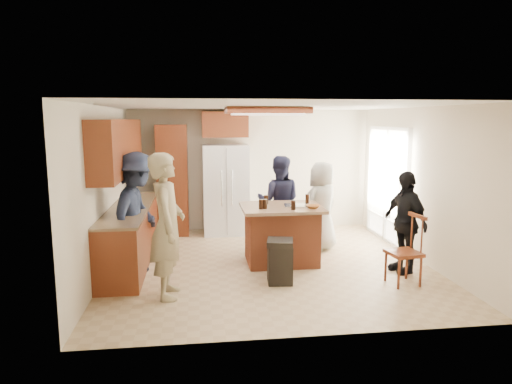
{
  "coord_description": "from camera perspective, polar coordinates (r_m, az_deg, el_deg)",
  "views": [
    {
      "loc": [
        -1.1,
        -6.97,
        2.31
      ],
      "look_at": [
        -0.18,
        0.18,
        1.15
      ],
      "focal_mm": 32.0,
      "sensor_mm": 36.0,
      "label": 1
    }
  ],
  "objects": [
    {
      "name": "person_counter",
      "position": [
        6.97,
        -14.67,
        -2.67
      ],
      "size": [
        0.82,
        1.28,
        1.84
      ],
      "primitive_type": "imported",
      "rotation": [
        0.0,
        0.0,
        1.33
      ],
      "color": "#1C2338",
      "rests_on": "ground"
    },
    {
      "name": "person_side_right",
      "position": [
        7.24,
        18.09,
        -3.57
      ],
      "size": [
        0.66,
        0.99,
        1.55
      ],
      "primitive_type": "imported",
      "rotation": [
        0.0,
        0.0,
        -1.34
      ],
      "color": "black",
      "rests_on": "ground"
    },
    {
      "name": "room_shell",
      "position": [
        10.3,
        24.85,
        0.23
      ],
      "size": [
        8.0,
        5.2,
        5.0
      ],
      "color": "tan",
      "rests_on": "ground"
    },
    {
      "name": "refrigerator",
      "position": [
        9.21,
        -3.82,
        0.31
      ],
      "size": [
        0.9,
        0.76,
        1.8
      ],
      "color": "white",
      "rests_on": "ground"
    },
    {
      "name": "person_front_left",
      "position": [
        6.0,
        -11.04,
        -4.17
      ],
      "size": [
        0.51,
        0.7,
        1.89
      ],
      "primitive_type": "imported",
      "rotation": [
        0.0,
        0.0,
        1.56
      ],
      "color": "tan",
      "rests_on": "ground"
    },
    {
      "name": "person_behind_right",
      "position": [
        8.13,
        8.21,
        -1.77
      ],
      "size": [
        0.91,
        0.87,
        1.57
      ],
      "primitive_type": "imported",
      "rotation": [
        0.0,
        0.0,
        3.83
      ],
      "color": "#9B9B92",
      "rests_on": "ground"
    },
    {
      "name": "person_behind_left",
      "position": [
        8.3,
        2.88,
        -1.16
      ],
      "size": [
        0.9,
        0.67,
        1.66
      ],
      "primitive_type": "imported",
      "rotation": [
        0.0,
        0.0,
        2.91
      ],
      "color": "#1A1B34",
      "rests_on": "ground"
    },
    {
      "name": "trash_bin",
      "position": [
        6.53,
        3.01,
        -8.61
      ],
      "size": [
        0.42,
        0.42,
        0.63
      ],
      "color": "black",
      "rests_on": "ground"
    },
    {
      "name": "back_wall_units",
      "position": [
        9.22,
        -8.75,
        3.24
      ],
      "size": [
        1.8,
        0.6,
        2.45
      ],
      "color": "maroon",
      "rests_on": "ground"
    },
    {
      "name": "spindle_chair",
      "position": [
        6.77,
        18.13,
        -7.22
      ],
      "size": [
        0.47,
        0.47,
        0.99
      ],
      "color": "maroon",
      "rests_on": "ground"
    },
    {
      "name": "island_items",
      "position": [
        7.22,
        4.77,
        -1.57
      ],
      "size": [
        0.97,
        0.61,
        0.15
      ],
      "color": "silver",
      "rests_on": "kitchen_island"
    },
    {
      "name": "left_cabinetry",
      "position": [
        7.58,
        -15.89,
        -1.51
      ],
      "size": [
        0.64,
        3.0,
        2.3
      ],
      "color": "maroon",
      "rests_on": "ground"
    },
    {
      "name": "kitchen_island",
      "position": [
        7.4,
        3.18,
        -5.23
      ],
      "size": [
        1.28,
        1.03,
        0.93
      ],
      "color": "#A24829",
      "rests_on": "ground"
    }
  ]
}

